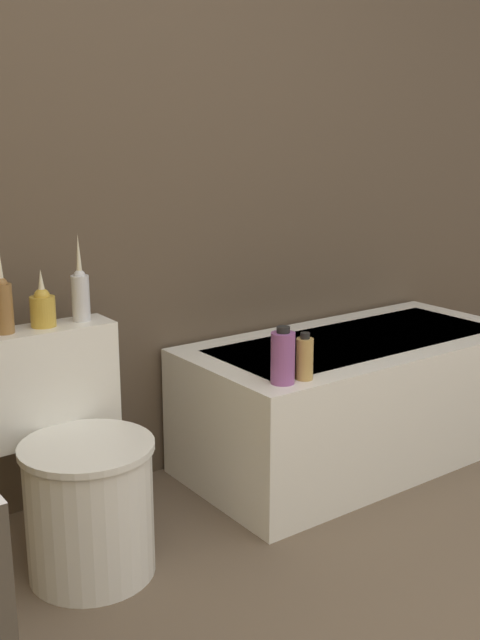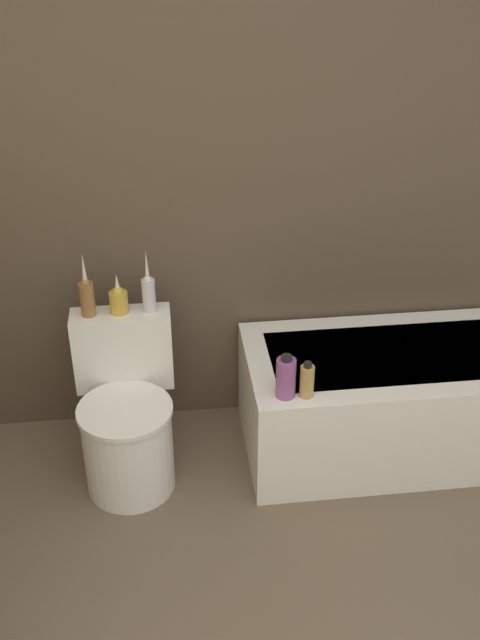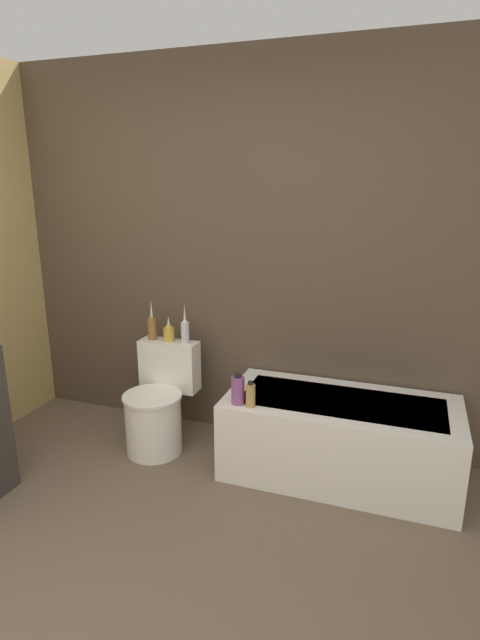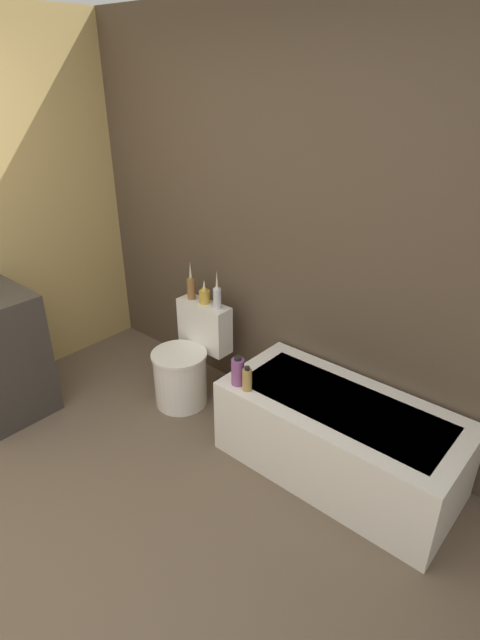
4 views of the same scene
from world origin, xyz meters
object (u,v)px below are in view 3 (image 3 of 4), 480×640
bathtub (339,437)px  vase_bronze (185,330)px  vase_gold (152,326)px  shampoo_bottle_short (250,395)px  vase_silver (169,332)px  toilet (158,407)px  shampoo_bottle_tall (238,390)px

bathtub → vase_bronze: size_ratio=5.07×
bathtub → vase_gold: vase_gold is taller
vase_bronze → shampoo_bottle_short: 0.75m
bathtub → vase_silver: 1.34m
vase_gold → vase_bronze: 0.25m
toilet → vase_gold: size_ratio=2.50×
bathtub → vase_gold: 1.47m
vase_gold → vase_bronze: (0.25, 0.01, -0.00)m
vase_gold → shampoo_bottle_tall: 0.88m
shampoo_bottle_tall → shampoo_bottle_short: bearing=-8.0°
bathtub → vase_gold: (-1.35, 0.13, 0.55)m
vase_silver → bathtub: bearing=-6.5°
bathtub → shampoo_bottle_tall: bearing=-157.5°
vase_silver → shampoo_bottle_tall: bearing=-30.6°
bathtub → vase_gold: size_ratio=4.96×
vase_bronze → shampoo_bottle_tall: (0.52, -0.38, -0.21)m
shampoo_bottle_short → toilet: bearing=165.4°
vase_gold → shampoo_bottle_short: bearing=-24.3°
vase_bronze → shampoo_bottle_tall: vase_bronze is taller
vase_bronze → shampoo_bottle_tall: bearing=-36.2°
vase_bronze → shampoo_bottle_tall: 0.68m
toilet → vase_bronze: size_ratio=2.56×
vase_silver → shampoo_bottle_short: 0.85m
bathtub → shampoo_bottle_short: 0.64m
toilet → vase_gold: (-0.13, 0.19, 0.51)m
toilet → shampoo_bottle_short: 0.80m
shampoo_bottle_short → vase_gold: bearing=155.7°
vase_gold → shampoo_bottle_tall: (0.77, -0.37, -0.21)m
shampoo_bottle_short → vase_bronze: bearing=147.0°
vase_silver → shampoo_bottle_short: size_ratio=1.12×
shampoo_bottle_tall → shampoo_bottle_short: 0.08m
vase_bronze → bathtub: bearing=-7.1°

